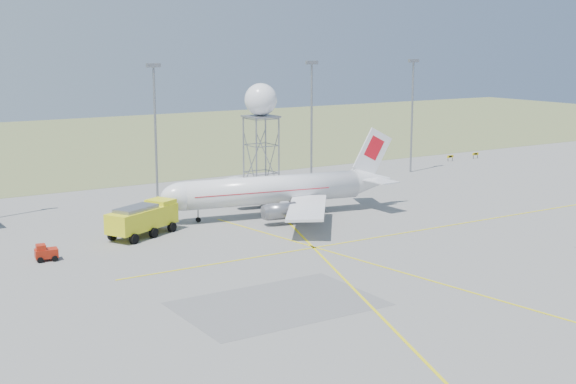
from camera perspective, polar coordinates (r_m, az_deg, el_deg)
ground at (r=76.15m, az=18.54°, el=-8.03°), size 400.00×400.00×0.00m
grass_strip at (r=194.85m, az=-15.14°, el=3.34°), size 400.00×120.00×0.03m
mast_b at (r=120.91m, az=-9.43°, el=5.03°), size 2.20×0.50×20.50m
mast_c at (r=134.24m, az=1.69°, el=5.72°), size 2.20×0.50×20.50m
mast_d at (r=147.62m, az=8.83°, el=6.05°), size 2.20×0.50×20.50m
taxi_sign_near at (r=163.72m, az=11.47°, el=2.47°), size 1.60×0.17×1.20m
taxi_sign_far at (r=168.60m, az=13.19°, el=2.64°), size 1.60×0.17×1.20m
airliner_main at (r=110.02m, az=-0.84°, el=0.13°), size 33.98×32.63×11.59m
radar_tower at (r=120.35m, az=-1.93°, el=4.08°), size 4.85×4.85×17.57m
fire_truck at (r=100.55m, az=-10.21°, el=-1.99°), size 10.43×7.53×4.00m
baggage_tug at (r=91.98m, az=-16.83°, el=-4.26°), size 2.59×2.21×1.86m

